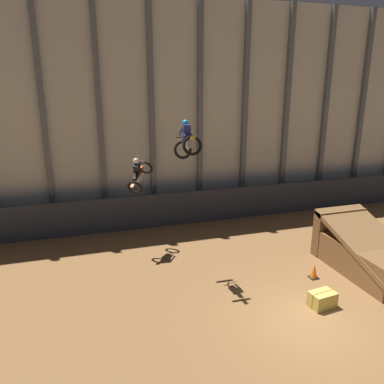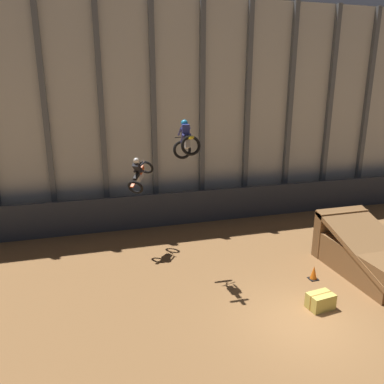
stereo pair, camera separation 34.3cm
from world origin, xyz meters
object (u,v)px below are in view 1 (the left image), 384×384
object	(u,v)px
rider_bike_left_air	(139,174)
traffic_cone_near_ramp	(314,272)
rider_bike_right_air	(187,142)
dirt_ramp	(366,254)
hay_bale_trackside	(322,299)

from	to	relation	value
rider_bike_left_air	traffic_cone_near_ramp	xyz separation A→B (m)	(6.21, -4.85, -3.44)
rider_bike_left_air	rider_bike_right_air	world-z (taller)	rider_bike_right_air
rider_bike_right_air	rider_bike_left_air	bearing A→B (deg)	115.81
dirt_ramp	hay_bale_trackside	size ratio (longest dim) A/B	6.57
traffic_cone_near_ramp	rider_bike_left_air	bearing A→B (deg)	142.05
rider_bike_left_air	dirt_ramp	bearing A→B (deg)	3.47
dirt_ramp	rider_bike_left_air	distance (m)	10.39
rider_bike_left_air	traffic_cone_near_ramp	world-z (taller)	rider_bike_left_air
rider_bike_left_air	rider_bike_right_air	size ratio (longest dim) A/B	1.05
dirt_ramp	rider_bike_left_air	size ratio (longest dim) A/B	3.51
traffic_cone_near_ramp	hay_bale_trackside	distance (m)	2.07
traffic_cone_near_ramp	hay_bale_trackside	size ratio (longest dim) A/B	0.60
traffic_cone_near_ramp	rider_bike_right_air	bearing A→B (deg)	159.02
rider_bike_right_air	hay_bale_trackside	xyz separation A→B (m)	(3.89, -3.70, -5.25)
rider_bike_right_air	traffic_cone_near_ramp	xyz separation A→B (m)	(4.83, -1.85, -5.25)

